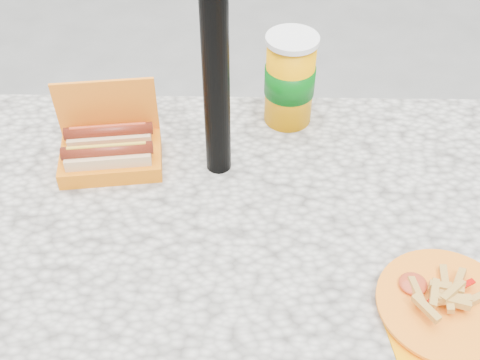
{
  "coord_description": "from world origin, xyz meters",
  "views": [
    {
      "loc": [
        0.06,
        -0.75,
        1.58
      ],
      "look_at": [
        0.04,
        0.07,
        0.8
      ],
      "focal_mm": 45.0,
      "sensor_mm": 36.0,
      "label": 1
    }
  ],
  "objects_px": {
    "fries_plate": "(446,308)",
    "umbrella_pole": "(214,9)",
    "soda_cup": "(290,80)",
    "hotdog_box": "(110,149)"
  },
  "relations": [
    {
      "from": "fries_plate",
      "to": "umbrella_pole",
      "type": "bearing_deg",
      "value": 137.77
    },
    {
      "from": "fries_plate",
      "to": "soda_cup",
      "type": "distance_m",
      "value": 0.57
    },
    {
      "from": "fries_plate",
      "to": "soda_cup",
      "type": "relative_size",
      "value": 1.54
    },
    {
      "from": "soda_cup",
      "to": "fries_plate",
      "type": "bearing_deg",
      "value": -65.04
    },
    {
      "from": "hotdog_box",
      "to": "soda_cup",
      "type": "relative_size",
      "value": 1.06
    },
    {
      "from": "fries_plate",
      "to": "soda_cup",
      "type": "height_order",
      "value": "soda_cup"
    },
    {
      "from": "hotdog_box",
      "to": "umbrella_pole",
      "type": "bearing_deg",
      "value": -8.83
    },
    {
      "from": "umbrella_pole",
      "to": "soda_cup",
      "type": "height_order",
      "value": "umbrella_pole"
    },
    {
      "from": "umbrella_pole",
      "to": "soda_cup",
      "type": "bearing_deg",
      "value": 47.62
    },
    {
      "from": "hotdog_box",
      "to": "soda_cup",
      "type": "distance_m",
      "value": 0.4
    }
  ]
}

